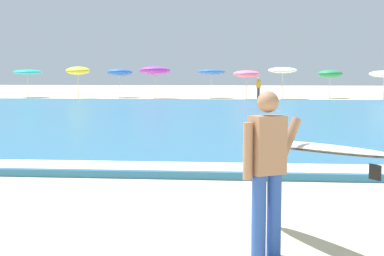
% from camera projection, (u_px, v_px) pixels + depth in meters
% --- Properties ---
extents(sea, '(120.00, 28.00, 0.14)m').
position_uv_depth(sea, '(171.00, 116.00, 24.18)').
color(sea, teal).
rests_on(sea, ground).
extents(surf_foam, '(120.00, 0.99, 0.01)m').
position_uv_depth(surf_foam, '(83.00, 165.00, 10.89)').
color(surf_foam, white).
rests_on(surf_foam, sea).
extents(surfer_with_board, '(1.58, 2.35, 1.73)m').
position_uv_depth(surfer_with_board, '(288.00, 157.00, 5.88)').
color(surfer_with_board, '#284CA3').
rests_on(surfer_with_board, ground).
extents(beach_umbrella_0, '(2.20, 2.20, 2.15)m').
position_uv_depth(beach_umbrella_0, '(28.00, 72.00, 43.61)').
color(beach_umbrella_0, beige).
rests_on(beach_umbrella_0, ground).
extents(beach_umbrella_1, '(1.76, 1.78, 2.39)m').
position_uv_depth(beach_umbrella_1, '(78.00, 71.00, 41.53)').
color(beach_umbrella_1, beige).
rests_on(beach_umbrella_1, ground).
extents(beach_umbrella_2, '(1.95, 1.99, 2.28)m').
position_uv_depth(beach_umbrella_2, '(120.00, 72.00, 43.32)').
color(beach_umbrella_2, beige).
rests_on(beach_umbrella_2, ground).
extents(beach_umbrella_3, '(2.27, 2.31, 2.44)m').
position_uv_depth(beach_umbrella_3, '(155.00, 71.00, 41.36)').
color(beach_umbrella_3, beige).
rests_on(beach_umbrella_3, ground).
extents(beach_umbrella_4, '(2.11, 2.13, 2.22)m').
position_uv_depth(beach_umbrella_4, '(211.00, 72.00, 42.70)').
color(beach_umbrella_4, beige).
rests_on(beach_umbrella_4, ground).
extents(beach_umbrella_5, '(1.95, 1.95, 2.08)m').
position_uv_depth(beach_umbrella_5, '(246.00, 74.00, 40.55)').
color(beach_umbrella_5, beige).
rests_on(beach_umbrella_5, ground).
extents(beach_umbrella_6, '(2.10, 2.12, 2.37)m').
position_uv_depth(beach_umbrella_6, '(283.00, 70.00, 41.05)').
color(beach_umbrella_6, beige).
rests_on(beach_umbrella_6, ground).
extents(beach_umbrella_7, '(1.84, 1.85, 2.14)m').
position_uv_depth(beach_umbrella_7, '(330.00, 74.00, 42.14)').
color(beach_umbrella_7, beige).
rests_on(beach_umbrella_7, ground).
extents(beach_umbrella_8, '(2.10, 2.13, 2.12)m').
position_uv_depth(beach_umbrella_8, '(384.00, 74.00, 39.73)').
color(beach_umbrella_8, beige).
rests_on(beach_umbrella_8, ground).
extents(beachgoer_near_row_left, '(0.32, 0.20, 1.58)m').
position_uv_depth(beachgoer_near_row_left, '(258.00, 88.00, 39.84)').
color(beachgoer_near_row_left, '#383842').
rests_on(beachgoer_near_row_left, ground).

